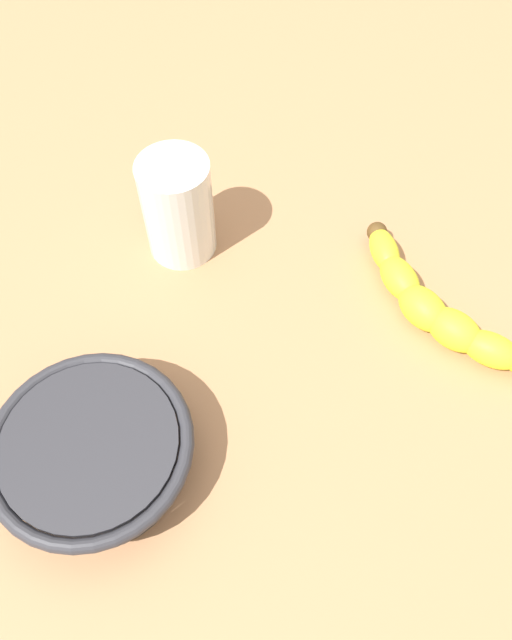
{
  "coord_description": "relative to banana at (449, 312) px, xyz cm",
  "views": [
    {
      "loc": [
        -0.38,
        -35.49,
        54.29
      ],
      "look_at": [
        -6.68,
        -4.65,
        5.0
      ],
      "focal_mm": 34.64,
      "sensor_mm": 36.0,
      "label": 1
    }
  ],
  "objects": [
    {
      "name": "banana",
      "position": [
        0.0,
        0.0,
        0.0
      ],
      "size": [
        20.3,
        15.55,
        3.64
      ],
      "rotation": [
        0.0,
        0.0,
        5.65
      ],
      "color": "yellow",
      "rests_on": "wooden_tabletop"
    },
    {
      "name": "ceramic_bowl",
      "position": [
        -27.93,
        -20.48,
        1.14
      ],
      "size": [
        16.81,
        16.81,
        4.98
      ],
      "color": "#2D2D33",
      "rests_on": "wooden_tabletop"
    },
    {
      "name": "smoothie_glass",
      "position": [
        -27.36,
        4.46,
        3.72
      ],
      "size": [
        7.1,
        7.1,
        11.21
      ],
      "color": "silver",
      "rests_on": "wooden_tabletop"
    },
    {
      "name": "wooden_tabletop",
      "position": [
        -11.27,
        -0.02,
        -3.32
      ],
      "size": [
        120.0,
        120.0,
        3.0
      ],
      "primitive_type": "cube",
      "color": "#B07A51",
      "rests_on": "ground"
    }
  ]
}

